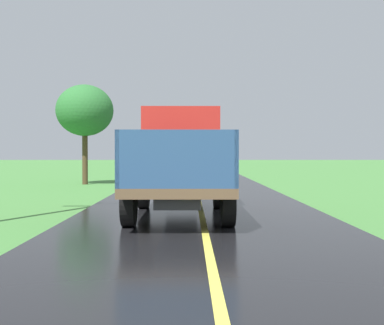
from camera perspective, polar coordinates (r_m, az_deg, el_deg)
The scene contains 2 objects.
banana_truck_near at distance 12.90m, azimuth -1.28°, elevation 0.40°, with size 2.38×5.82×2.80m.
roadside_tree_near_left at distance 25.79m, azimuth -12.33°, elevation 5.88°, with size 2.91×2.91×5.09m.
Camera 1 is at (-0.31, -0.65, 1.67)m, focal length 46.01 mm.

